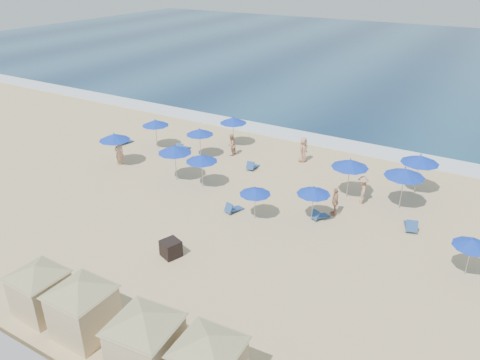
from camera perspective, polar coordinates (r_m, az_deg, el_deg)
name	(u,v)px	position (r m, az deg, el deg)	size (l,w,h in m)	color
ground	(228,229)	(25.96, -1.50, -5.99)	(160.00, 160.00, 0.00)	#CFB483
ocean	(428,59)	(75.81, 21.98, 13.48)	(160.00, 80.00, 0.06)	#0D2A4C
surf_line	(330,142)	(38.61, 10.92, 4.55)	(160.00, 2.50, 0.08)	white
trash_bin	(171,248)	(23.82, -8.42, -8.26)	(0.87, 0.87, 0.87)	black
cabana_0	(39,283)	(21.31, -23.34, -11.47)	(4.12, 4.12, 2.58)	#D0B88E
cabana_1	(82,301)	(19.58, -18.74, -13.79)	(4.46, 4.46, 2.80)	#D0B88E
cabana_2	(145,334)	(17.53, -11.53, -17.92)	(4.60, 4.60, 2.90)	#D0B88E
cabana_3	(209,356)	(16.65, -3.83, -20.66)	(4.37, 4.37, 2.75)	#D0B88E
umbrella_0	(155,123)	(36.81, -10.28, 6.89)	(2.08, 2.08, 2.37)	#A5A8AD
umbrella_1	(114,137)	(34.11, -15.07, 5.09)	(2.19, 2.19, 2.49)	#A5A8AD
umbrella_2	(200,132)	(34.56, -4.93, 5.89)	(2.03, 2.03, 2.31)	#A5A8AD
umbrella_3	(175,149)	(30.93, -7.96, 3.73)	(2.24, 2.24, 2.54)	#A5A8AD
umbrella_4	(233,120)	(36.67, -0.83, 7.30)	(2.12, 2.12, 2.42)	#A5A8AD
umbrella_5	(202,158)	(29.83, -4.71, 2.68)	(2.05, 2.05, 2.34)	#A5A8AD
umbrella_6	(255,191)	(26.12, 1.85, -1.34)	(1.79, 1.79, 2.04)	#A5A8AD
umbrella_7	(350,164)	(29.13, 13.28, 1.97)	(2.29, 2.29, 2.60)	#A5A8AD
umbrella_8	(314,191)	(26.18, 8.97, -1.31)	(1.91, 1.91, 2.17)	#A5A8AD
umbrella_9	(420,159)	(30.89, 21.11, 2.38)	(2.35, 2.35, 2.67)	#A5A8AD
umbrella_10	(405,172)	(28.64, 19.45, 0.87)	(2.35, 2.35, 2.68)	#A5A8AD
umbrella_11	(473,243)	(24.04, 26.50, -6.88)	(1.79, 1.79, 2.03)	#A5A8AD
beach_chair_0	(124,141)	(38.75, -13.95, 4.66)	(0.77, 1.38, 0.72)	#244987
beach_chair_1	(182,148)	(36.42, -7.08, 3.90)	(0.69, 1.39, 0.74)	#244987
beach_chair_2	(252,166)	(33.04, 1.49, 1.73)	(0.65, 1.28, 0.68)	#244987
beach_chair_3	(233,208)	(27.50, -0.90, -3.49)	(0.83, 1.29, 0.66)	#244987
beach_chair_4	(319,215)	(27.18, 9.60, -4.28)	(0.94, 1.25, 0.63)	#244987
beach_chair_5	(411,225)	(27.42, 20.12, -5.23)	(0.98, 1.49, 0.76)	#244987
beachgoer_0	(119,152)	(34.57, -14.50, 3.27)	(0.69, 0.45, 1.88)	tan
beachgoer_1	(231,145)	(35.19, -1.06, 4.30)	(0.80, 0.62, 1.65)	tan
beachgoer_2	(335,201)	(27.53, 11.51, -2.56)	(0.99, 0.41, 1.68)	tan
beachgoer_3	(362,190)	(29.18, 14.67, -1.17)	(1.12, 0.64, 1.74)	tan
beachgoer_4	(303,150)	(34.29, 7.69, 3.68)	(0.91, 0.59, 1.87)	tan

